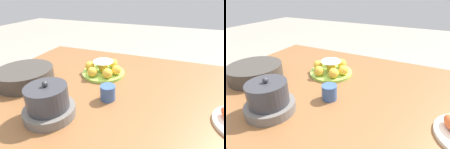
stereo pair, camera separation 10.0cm
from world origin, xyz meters
The scene contains 5 objects.
dining_table centered at (0.00, 0.00, 0.67)m, with size 1.57×1.07×0.75m.
cake_plate centered at (0.16, -0.13, 0.78)m, with size 0.26×0.26×0.09m.
serving_bowl centered at (0.53, 0.13, 0.79)m, with size 0.31×0.31×0.09m.
cup_far centered at (0.03, 0.12, 0.78)m, with size 0.07×0.07×0.07m.
warming_pot centered at (0.21, 0.32, 0.81)m, with size 0.21×0.21×0.16m.
Camera 1 is at (-0.24, 0.78, 1.23)m, focal length 28.00 mm.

